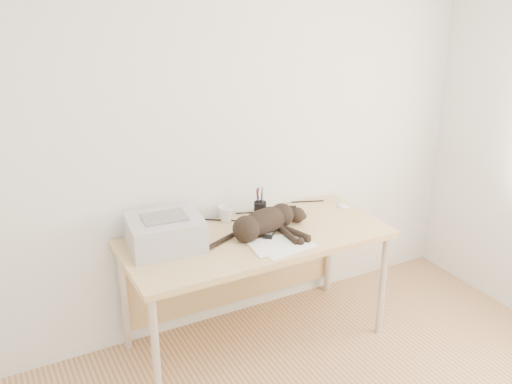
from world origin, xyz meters
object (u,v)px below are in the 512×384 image
desk (250,250)px  pen_cup (260,210)px  printer (165,232)px  cat (263,224)px  mug (226,214)px  mouse (343,205)px

desk → pen_cup: (0.14, 0.14, 0.19)m
printer → cat: 0.58m
desk → mug: (-0.07, 0.19, 0.18)m
printer → cat: printer is taller
printer → mug: printer is taller
desk → mouse: 0.74m
mug → printer: bearing=-159.4°
cat → printer: bearing=159.2°
mug → pen_cup: (0.21, -0.06, 0.01)m
printer → pen_cup: 0.68m
pen_cup → mug: bearing=164.9°
pen_cup → mouse: size_ratio=2.01×
printer → mouse: printer is taller
cat → mouse: 0.69m
pen_cup → printer: bearing=-170.3°
mug → mouse: bearing=-11.6°
desk → mouse: (0.72, 0.03, 0.15)m
desk → cat: (0.05, -0.09, 0.20)m
cat → mouse: bearing=0.3°
mug → pen_cup: size_ratio=0.53×
cat → pen_cup: (0.10, 0.22, -0.01)m
desk → cat: bearing=-62.5°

